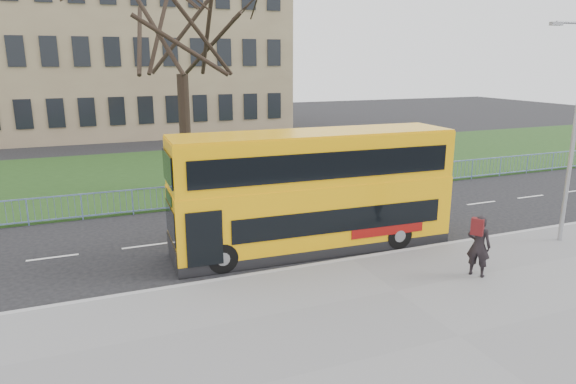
# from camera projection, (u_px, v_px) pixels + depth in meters

# --- Properties ---
(ground) EXTENTS (120.00, 120.00, 0.00)m
(ground) POSITION_uv_depth(u_px,v_px,m) (330.00, 246.00, 18.02)
(ground) COLOR black
(ground) RESTS_ON ground
(pavement) EXTENTS (80.00, 10.50, 0.12)m
(pavement) POSITION_uv_depth(u_px,v_px,m) (459.00, 338.00, 11.94)
(pavement) COLOR slate
(pavement) RESTS_ON ground
(kerb) EXTENTS (80.00, 0.20, 0.14)m
(kerb) POSITION_uv_depth(u_px,v_px,m) (351.00, 260.00, 16.61)
(kerb) COLOR gray
(kerb) RESTS_ON ground
(grass_verge) EXTENTS (80.00, 15.40, 0.08)m
(grass_verge) POSITION_uv_depth(u_px,v_px,m) (224.00, 168.00, 30.85)
(grass_verge) COLOR #1B3613
(grass_verge) RESTS_ON ground
(guard_railing) EXTENTS (40.00, 0.12, 1.10)m
(guard_railing) POSITION_uv_depth(u_px,v_px,m) (266.00, 189.00, 23.81)
(guard_railing) COLOR #6F89C5
(guard_railing) RESTS_ON ground
(bare_tree) EXTENTS (9.39, 9.39, 13.42)m
(bare_tree) POSITION_uv_depth(u_px,v_px,m) (181.00, 51.00, 24.23)
(bare_tree) COLOR black
(bare_tree) RESTS_ON grass_verge
(civic_building) EXTENTS (30.00, 15.00, 14.00)m
(civic_building) POSITION_uv_depth(u_px,v_px,m) (107.00, 53.00, 45.91)
(civic_building) COLOR #877155
(civic_building) RESTS_ON ground
(yellow_bus) EXTENTS (9.65, 2.64, 4.01)m
(yellow_bus) POSITION_uv_depth(u_px,v_px,m) (313.00, 188.00, 17.34)
(yellow_bus) COLOR #FFB10A
(yellow_bus) RESTS_ON ground
(pedestrian) EXTENTS (0.75, 0.81, 1.87)m
(pedestrian) POSITION_uv_depth(u_px,v_px,m) (479.00, 246.00, 15.09)
(pedestrian) COLOR black
(pedestrian) RESTS_ON pavement
(street_lamp) EXTENTS (1.58, 0.32, 7.44)m
(street_lamp) POSITION_uv_depth(u_px,v_px,m) (573.00, 126.00, 17.29)
(street_lamp) COLOR gray
(street_lamp) RESTS_ON pavement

